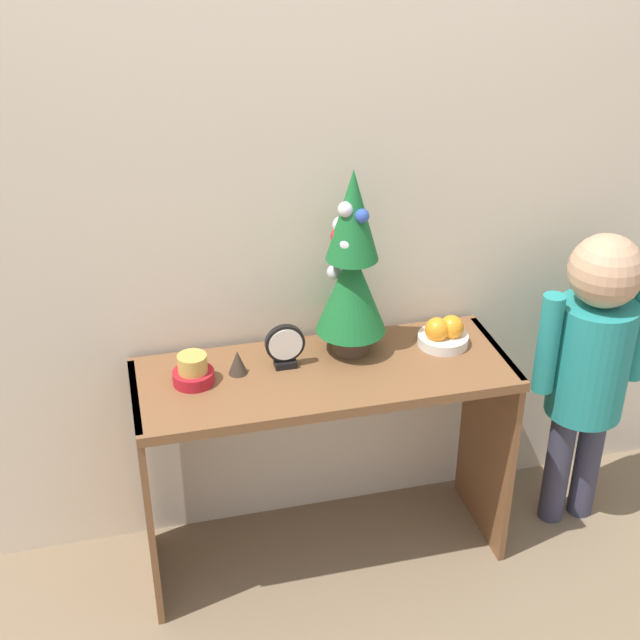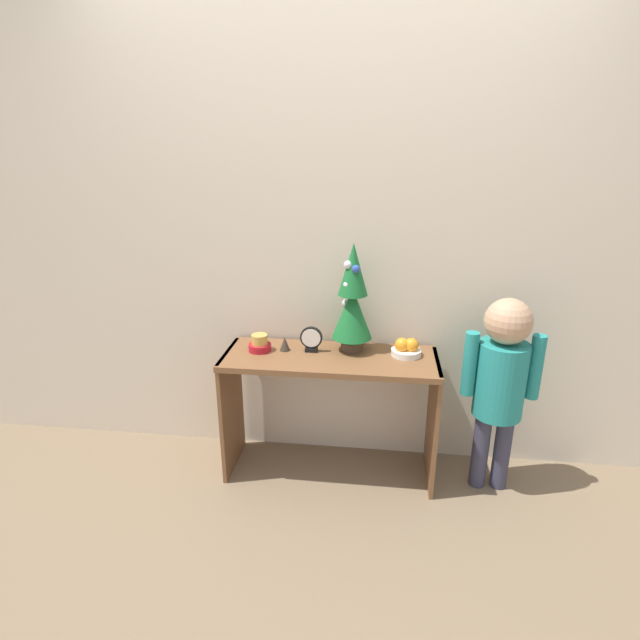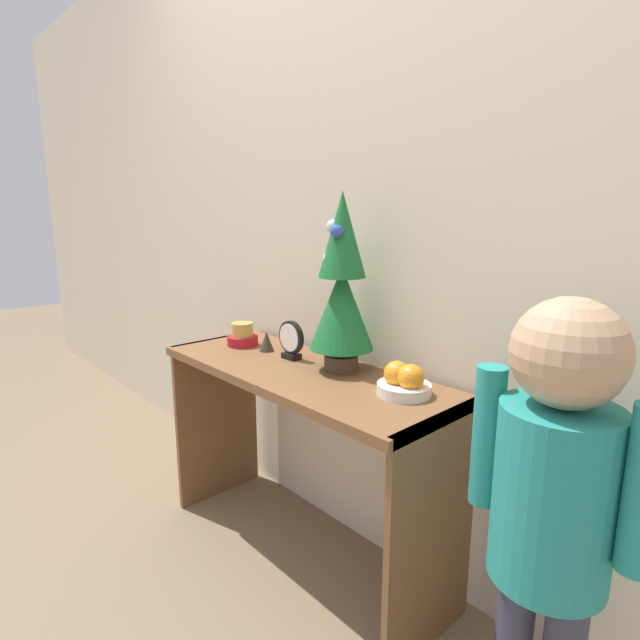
# 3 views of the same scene
# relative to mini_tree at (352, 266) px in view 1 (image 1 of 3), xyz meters

# --- Properties ---
(ground_plane) EXTENTS (12.00, 12.00, 0.00)m
(ground_plane) POSITION_rel_mini_tree_xyz_m (-0.10, -0.29, -0.96)
(ground_plane) COLOR #7A664C
(back_wall) EXTENTS (7.00, 0.05, 2.50)m
(back_wall) POSITION_rel_mini_tree_xyz_m (-0.10, 0.16, 0.29)
(back_wall) COLOR beige
(back_wall) RESTS_ON ground_plane
(console_table) EXTENTS (1.09, 0.41, 0.68)m
(console_table) POSITION_rel_mini_tree_xyz_m (-0.10, -0.09, -0.43)
(console_table) COLOR brown
(console_table) RESTS_ON ground_plane
(mini_tree) EXTENTS (0.21, 0.21, 0.57)m
(mini_tree) POSITION_rel_mini_tree_xyz_m (0.00, 0.00, 0.00)
(mini_tree) COLOR #4C3828
(mini_tree) RESTS_ON console_table
(fruit_bowl) EXTENTS (0.15, 0.15, 0.09)m
(fruit_bowl) POSITION_rel_mini_tree_xyz_m (0.28, -0.03, -0.24)
(fruit_bowl) COLOR silver
(fruit_bowl) RESTS_ON console_table
(singing_bowl) EXTENTS (0.12, 0.12, 0.09)m
(singing_bowl) POSITION_rel_mini_tree_xyz_m (-0.47, -0.06, -0.24)
(singing_bowl) COLOR #AD1923
(singing_bowl) RESTS_ON console_table
(desk_clock) EXTENTS (0.12, 0.04, 0.14)m
(desk_clock) POSITION_rel_mini_tree_xyz_m (-0.21, -0.04, -0.21)
(desk_clock) COLOR black
(desk_clock) RESTS_ON console_table
(figurine) EXTENTS (0.05, 0.05, 0.07)m
(figurine) POSITION_rel_mini_tree_xyz_m (-0.34, -0.04, -0.24)
(figurine) COLOR #382D23
(figurine) RESTS_ON console_table
(child_figure) EXTENTS (0.37, 0.24, 1.03)m
(child_figure) POSITION_rel_mini_tree_xyz_m (0.74, -0.12, -0.32)
(child_figure) COLOR #38384C
(child_figure) RESTS_ON ground_plane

